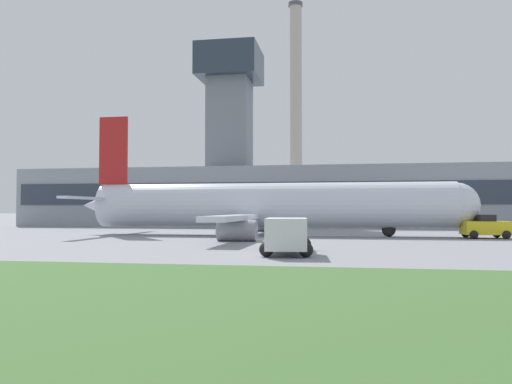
% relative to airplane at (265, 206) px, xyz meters
% --- Properties ---
extents(ground_plane, '(400.00, 400.00, 0.00)m').
position_rel_airplane_xyz_m(ground_plane, '(0.76, -4.85, -2.53)').
color(ground_plane, gray).
extents(terminal_building, '(73.59, 12.38, 24.15)m').
position_rel_airplane_xyz_m(terminal_building, '(-0.29, 23.83, 2.40)').
color(terminal_building, '#8C939E').
rests_on(terminal_building, ground_plane).
extents(smokestack_left, '(2.82, 2.82, 43.15)m').
position_rel_airplane_xyz_m(smokestack_left, '(-2.37, 55.54, 19.16)').
color(smokestack_left, '#B2A899').
rests_on(smokestack_left, ground_plane).
extents(airplane, '(33.89, 27.68, 10.55)m').
position_rel_airplane_xyz_m(airplane, '(0.00, 0.00, 0.00)').
color(airplane, silver).
rests_on(airplane, ground_plane).
extents(pushback_tug, '(3.46, 2.73, 1.81)m').
position_rel_airplane_xyz_m(pushback_tug, '(17.27, -1.18, -1.72)').
color(pushback_tug, yellow).
rests_on(pushback_tug, ground_plane).
extents(fuel_truck, '(2.86, 5.62, 1.81)m').
position_rel_airplane_xyz_m(fuel_truck, '(3.70, -17.15, -1.62)').
color(fuel_truck, '#232328').
rests_on(fuel_truck, ground_plane).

